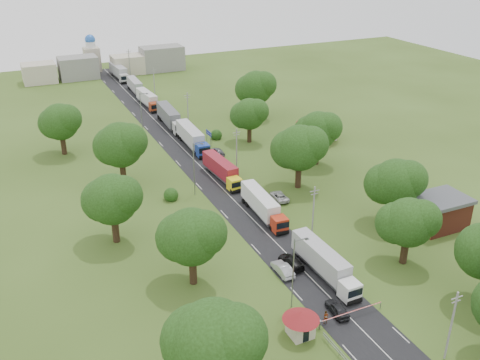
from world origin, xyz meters
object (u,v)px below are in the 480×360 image
car_lane_mid (283,269)px  pedestrian_near (326,318)px  truck_0 (324,262)px  car_lane_front (337,309)px  guard_booth (301,320)px  info_sign (209,136)px  boom_barrier (342,316)px

car_lane_mid → pedestrian_near: bearing=88.7°
truck_0 → car_lane_front: 8.32m
car_lane_mid → pedestrian_near: (-0.34, -11.35, 0.13)m
car_lane_mid → guard_booth: bearing=70.9°
truck_0 → pedestrian_near: size_ratio=8.04×
truck_0 → car_lane_front: truck_0 is taller
guard_booth → truck_0: 12.94m
guard_booth → car_lane_mid: guard_booth is taller
info_sign → car_lane_front: bearing=-96.0°
car_lane_front → car_lane_mid: size_ratio=0.92×
pedestrian_near → guard_booth: bearing=-168.6°
guard_booth → car_lane_mid: size_ratio=0.97×
truck_0 → car_lane_mid: size_ratio=3.13×
info_sign → truck_0: size_ratio=0.29×
boom_barrier → car_lane_mid: car_lane_mid is taller
guard_booth → car_lane_mid: 12.65m
truck_0 → info_sign: bearing=86.3°
boom_barrier → car_lane_front: bearing=76.6°
boom_barrier → pedestrian_near: size_ratio=5.25×
car_lane_front → pedestrian_near: bearing=28.7°
boom_barrier → car_lane_front: (0.36, 1.50, -0.18)m
boom_barrier → truck_0: size_ratio=0.65×
car_lane_front → car_lane_mid: bearing=-73.5°
boom_barrier → info_sign: 60.39m
pedestrian_near → truck_0: bearing=62.7°
boom_barrier → truck_0: bearing=70.2°
guard_booth → truck_0: size_ratio=0.31×
truck_0 → car_lane_mid: bearing=151.5°
boom_barrier → pedestrian_near: bearing=165.8°
guard_booth → car_lane_front: (6.20, 1.50, -1.46)m
guard_booth → car_lane_front: bearing=13.6°
info_sign → pedestrian_near: info_sign is taller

